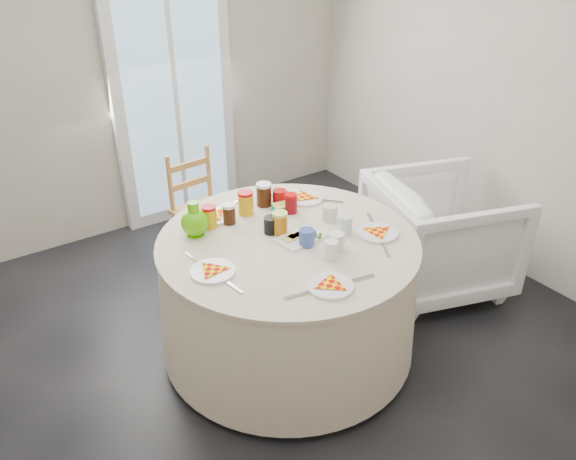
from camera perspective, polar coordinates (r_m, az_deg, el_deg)
floor at (r=3.39m, az=-2.09°, el=-12.71°), size 4.00×4.00×0.00m
wall_back at (r=4.45m, az=-17.04°, el=15.55°), size 4.00×0.02×2.60m
wall_right at (r=4.08m, az=22.61°, el=13.40°), size 0.02×4.00×2.60m
glass_door at (r=4.60m, az=-11.59°, el=13.40°), size 1.00×0.08×2.10m
table at (r=3.23m, az=-0.00°, el=-6.58°), size 1.46×1.46×0.74m
wooden_chair at (r=4.05m, az=-8.65°, el=2.62°), size 0.41×0.39×0.84m
armchair at (r=3.91m, az=15.12°, el=-0.49°), size 1.00×1.04×0.86m
place_settings at (r=3.02m, az=-0.00°, el=-0.50°), size 1.45×1.45×0.02m
jar_cluster at (r=3.19m, az=-3.95°, el=2.20°), size 0.60×0.42×0.16m
butter_tub at (r=3.30m, az=-0.61°, el=2.60°), size 0.12×0.09×0.04m
green_pitcher at (r=3.05m, az=-9.54°, el=1.54°), size 0.20×0.20×0.19m
cheese_platter at (r=3.02m, az=1.25°, el=-0.46°), size 0.28×0.20×0.03m
mugs_glasses at (r=3.06m, az=2.32°, el=0.83°), size 0.79×0.79×0.11m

